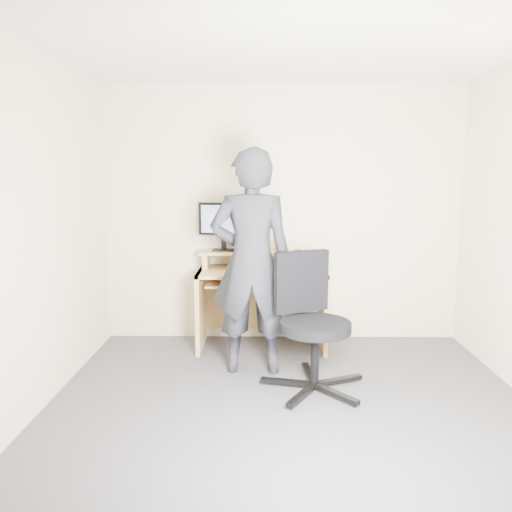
{
  "coord_description": "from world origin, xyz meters",
  "views": [
    {
      "loc": [
        -0.2,
        -3.16,
        1.64
      ],
      "look_at": [
        -0.25,
        1.05,
        0.95
      ],
      "focal_mm": 35.0,
      "sensor_mm": 36.0,
      "label": 1
    }
  ],
  "objects_px": {
    "desk": "(262,289)",
    "person": "(251,262)",
    "office_chair": "(310,317)",
    "monitor": "(224,222)"
  },
  "relations": [
    {
      "from": "desk",
      "to": "office_chair",
      "type": "distance_m",
      "value": 1.05
    },
    {
      "from": "desk",
      "to": "office_chair",
      "type": "bearing_deg",
      "value": -69.17
    },
    {
      "from": "monitor",
      "to": "office_chair",
      "type": "relative_size",
      "value": 0.48
    },
    {
      "from": "office_chair",
      "to": "person",
      "type": "bearing_deg",
      "value": 122.35
    },
    {
      "from": "office_chair",
      "to": "person",
      "type": "xyz_separation_m",
      "value": [
        -0.46,
        0.32,
        0.37
      ]
    },
    {
      "from": "desk",
      "to": "person",
      "type": "xyz_separation_m",
      "value": [
        -0.09,
        -0.67,
        0.38
      ]
    },
    {
      "from": "monitor",
      "to": "office_chair",
      "type": "height_order",
      "value": "monitor"
    },
    {
      "from": "desk",
      "to": "monitor",
      "type": "bearing_deg",
      "value": 168.6
    },
    {
      "from": "desk",
      "to": "person",
      "type": "height_order",
      "value": "person"
    },
    {
      "from": "office_chair",
      "to": "person",
      "type": "height_order",
      "value": "person"
    }
  ]
}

